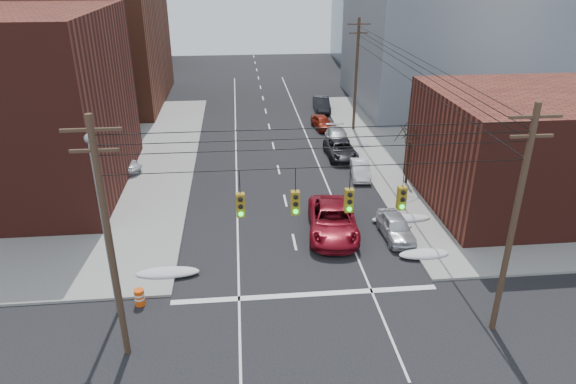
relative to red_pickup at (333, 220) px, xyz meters
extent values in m
cube|color=gray|center=(24.45, 14.10, -0.84)|extent=(40.00, 40.00, 0.15)
cube|color=#501E18|center=(-28.55, 61.10, 5.09)|extent=(22.00, 18.00, 12.00)
cube|color=#501E18|center=(15.45, 3.10, 3.09)|extent=(16.00, 12.00, 8.00)
cylinder|color=#473323|center=(-11.05, -9.90, 4.59)|extent=(0.28, 0.28, 11.00)
cube|color=#473323|center=(-11.05, -9.90, 9.49)|extent=(2.20, 0.12, 0.12)
cube|color=#473323|center=(-11.05, -9.90, 8.69)|extent=(1.80, 0.12, 0.12)
cylinder|color=#473323|center=(5.95, -9.90, 4.59)|extent=(0.28, 0.28, 11.00)
cube|color=#473323|center=(5.95, -9.90, 9.49)|extent=(2.20, 0.12, 0.12)
cube|color=#473323|center=(5.95, -9.90, 8.69)|extent=(1.80, 0.12, 0.12)
cylinder|color=#473323|center=(5.95, 21.10, 4.59)|extent=(0.28, 0.28, 11.00)
cube|color=#473323|center=(5.95, 21.10, 9.49)|extent=(2.20, 0.12, 0.12)
cube|color=#473323|center=(5.95, 21.10, 8.69)|extent=(1.80, 0.12, 0.12)
cylinder|color=black|center=(-2.55, -9.90, 7.69)|extent=(17.00, 0.04, 0.04)
cylinder|color=black|center=(-5.75, -9.90, 7.19)|extent=(0.03, 0.03, 1.00)
cube|color=olive|center=(-5.75, -9.90, 6.19)|extent=(0.35, 0.30, 1.00)
sphere|color=black|center=(-5.75, -10.07, 6.51)|extent=(0.20, 0.20, 0.20)
sphere|color=black|center=(-5.75, -10.07, 6.19)|extent=(0.20, 0.20, 0.20)
sphere|color=#0CE526|center=(-5.75, -10.07, 5.87)|extent=(0.20, 0.20, 0.20)
cylinder|color=black|center=(-3.55, -9.90, 7.19)|extent=(0.03, 0.03, 1.00)
cube|color=olive|center=(-3.55, -9.90, 6.19)|extent=(0.35, 0.30, 1.00)
sphere|color=black|center=(-3.55, -10.07, 6.51)|extent=(0.20, 0.20, 0.20)
sphere|color=black|center=(-3.55, -10.07, 6.19)|extent=(0.20, 0.20, 0.20)
sphere|color=#0CE526|center=(-3.55, -10.07, 5.87)|extent=(0.20, 0.20, 0.20)
cylinder|color=black|center=(-1.35, -9.90, 7.19)|extent=(0.03, 0.03, 1.00)
cube|color=olive|center=(-1.35, -9.90, 6.19)|extent=(0.35, 0.30, 1.00)
sphere|color=black|center=(-1.35, -10.07, 6.51)|extent=(0.20, 0.20, 0.20)
sphere|color=black|center=(-1.35, -10.07, 6.19)|extent=(0.20, 0.20, 0.20)
sphere|color=#0CE526|center=(-1.35, -10.07, 5.87)|extent=(0.20, 0.20, 0.20)
cylinder|color=black|center=(0.85, -9.90, 7.19)|extent=(0.03, 0.03, 1.00)
cube|color=olive|center=(0.85, -9.90, 6.19)|extent=(0.35, 0.30, 1.00)
sphere|color=black|center=(0.85, -10.07, 6.51)|extent=(0.20, 0.20, 0.20)
sphere|color=black|center=(0.85, -10.07, 6.19)|extent=(0.20, 0.20, 0.20)
sphere|color=#0CE526|center=(0.85, -10.07, 5.87)|extent=(0.20, 0.20, 0.20)
cylinder|color=gray|center=(-12.05, -6.90, 3.59)|extent=(0.18, 0.18, 9.00)
sphere|color=gray|center=(-12.05, -6.90, 8.19)|extent=(0.44, 0.44, 0.44)
cylinder|color=black|center=(7.05, 7.10, 0.84)|extent=(0.20, 0.20, 3.50)
cylinder|color=black|center=(7.43, 7.22, 3.16)|extent=(0.27, 0.82, 1.19)
cylinder|color=black|center=(7.27, 7.67, 3.25)|extent=(1.17, 0.54, 1.38)
cylinder|color=black|center=(6.62, 7.84, 3.28)|extent=(1.44, 1.00, 1.48)
cylinder|color=black|center=(6.65, 7.16, 3.16)|extent=(0.17, 0.84, 1.19)
cylinder|color=black|center=(6.60, 6.68, 3.25)|extent=(0.82, 0.99, 1.40)
cylinder|color=black|center=(7.11, 6.25, 3.28)|extent=(1.74, 0.21, 1.43)
cylinder|color=black|center=(7.38, 6.87, 3.16)|extent=(0.48, 0.73, 1.20)
ellipsoid|color=silver|center=(-9.95, -3.90, -0.70)|extent=(3.50, 1.08, 0.42)
ellipsoid|color=silver|center=(4.85, -3.40, -0.70)|extent=(3.00, 1.08, 0.42)
ellipsoid|color=silver|center=(4.85, 1.10, -0.70)|extent=(4.00, 1.08, 0.42)
imported|color=maroon|center=(0.00, 0.00, 0.00)|extent=(3.77, 6.87, 1.82)
imported|color=silver|center=(3.85, -0.88, -0.20)|extent=(1.77, 4.24, 1.43)
imported|color=white|center=(3.85, 8.92, -0.27)|extent=(1.84, 4.05, 1.29)
imported|color=black|center=(3.14, 13.47, -0.19)|extent=(2.48, 5.24, 1.45)
imported|color=#AEAEB3|center=(3.40, 16.52, -0.16)|extent=(2.56, 5.34, 1.50)
imported|color=maroon|center=(2.85, 21.88, -0.23)|extent=(2.15, 4.18, 1.36)
imported|color=black|center=(3.85, 28.53, -0.12)|extent=(1.89, 4.86, 1.58)
imported|color=white|center=(-16.41, 11.19, -0.10)|extent=(4.28, 2.76, 1.33)
imported|color=silver|center=(-15.88, 11.51, -0.15)|extent=(4.74, 3.01, 1.22)
imported|color=black|center=(-21.94, 9.40, -0.10)|extent=(4.95, 3.25, 1.33)
imported|color=#9D9DA1|center=(-20.83, 15.34, -0.04)|extent=(4.55, 2.91, 1.44)
cylinder|color=#E94D0C|center=(-11.05, -6.40, -0.46)|extent=(0.51, 0.51, 0.90)
cylinder|color=white|center=(-11.05, -6.40, -0.28)|extent=(0.51, 0.51, 0.11)
cylinder|color=white|center=(-11.05, -6.40, -0.51)|extent=(0.51, 0.51, 0.11)
camera|label=1|loc=(-5.68, -28.39, 15.18)|focal=32.00mm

